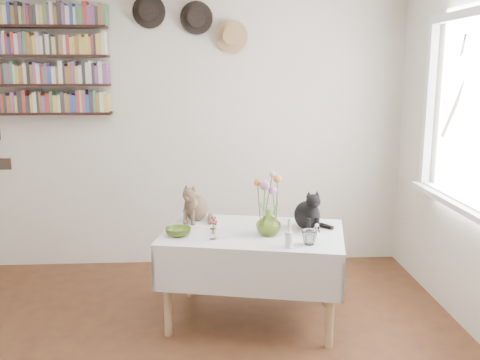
{
  "coord_description": "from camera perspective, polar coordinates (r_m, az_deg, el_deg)",
  "views": [
    {
      "loc": [
        0.23,
        -2.54,
        1.77
      ],
      "look_at": [
        0.44,
        0.92,
        1.05
      ],
      "focal_mm": 40.0,
      "sensor_mm": 36.0,
      "label": 1
    }
  ],
  "objects": [
    {
      "name": "flower_bouquet",
      "position": [
        3.6,
        3.07,
        -0.59
      ],
      "size": [
        0.17,
        0.12,
        0.39
      ],
      "color": "#4C7233",
      "rests_on": "flower_vase"
    },
    {
      "name": "drinking_glass",
      "position": [
        3.48,
        7.42,
        -6.08
      ],
      "size": [
        0.12,
        0.12,
        0.1
      ],
      "primitive_type": "imported",
      "rotation": [
        0.0,
        0.0,
        -0.14
      ],
      "color": "white",
      "rests_on": "dining_table"
    },
    {
      "name": "bookshelf_unit",
      "position": [
        4.89,
        -19.76,
        11.9
      ],
      "size": [
        1.0,
        0.16,
        0.91
      ],
      "color": "black",
      "rests_on": "room"
    },
    {
      "name": "tabby_cat",
      "position": [
        3.99,
        -4.71,
        -2.26
      ],
      "size": [
        0.28,
        0.31,
        0.29
      ],
      "primitive_type": null,
      "rotation": [
        0.0,
        0.0,
        -0.45
      ],
      "color": "olive",
      "rests_on": "dining_table"
    },
    {
      "name": "berry_jar",
      "position": [
        3.56,
        -2.92,
        -5.09
      ],
      "size": [
        0.04,
        0.04,
        0.18
      ],
      "color": "white",
      "rests_on": "dining_table"
    },
    {
      "name": "room",
      "position": [
        2.6,
        -8.49,
        0.08
      ],
      "size": [
        4.08,
        4.58,
        2.58
      ],
      "color": "brown",
      "rests_on": "ground"
    },
    {
      "name": "porcelain_figurine",
      "position": [
        3.68,
        8.18,
        -5.32
      ],
      "size": [
        0.04,
        0.04,
        0.08
      ],
      "color": "white",
      "rests_on": "dining_table"
    },
    {
      "name": "candlestick",
      "position": [
        3.4,
        5.26,
        -6.2
      ],
      "size": [
        0.05,
        0.05,
        0.19
      ],
      "color": "white",
      "rests_on": "dining_table"
    },
    {
      "name": "wall_hats",
      "position": [
        4.75,
        -5.09,
        16.47
      ],
      "size": [
        0.98,
        0.09,
        0.48
      ],
      "color": "black",
      "rests_on": "room"
    },
    {
      "name": "dining_table",
      "position": [
        3.8,
        1.43,
        -7.85
      ],
      "size": [
        1.37,
        1.04,
        0.66
      ],
      "color": "white",
      "rests_on": "room"
    },
    {
      "name": "window",
      "position": [
        3.79,
        23.89,
        5.05
      ],
      "size": [
        0.12,
        1.52,
        1.32
      ],
      "color": "white",
      "rests_on": "room"
    },
    {
      "name": "flower_vase",
      "position": [
        3.65,
        3.05,
        -4.55
      ],
      "size": [
        0.21,
        0.21,
        0.18
      ],
      "primitive_type": "imported",
      "rotation": [
        0.0,
        0.0,
        -0.29
      ],
      "color": "#A4C34D",
      "rests_on": "dining_table"
    },
    {
      "name": "green_bowl",
      "position": [
        3.66,
        -6.61,
        -5.53
      ],
      "size": [
        0.21,
        0.21,
        0.05
      ],
      "primitive_type": "imported",
      "rotation": [
        0.0,
        0.0,
        -0.27
      ],
      "color": "#A4C34D",
      "rests_on": "dining_table"
    },
    {
      "name": "black_cat",
      "position": [
        3.81,
        7.19,
        -2.96
      ],
      "size": [
        0.24,
        0.29,
        0.3
      ],
      "primitive_type": null,
      "rotation": [
        0.0,
        0.0,
        0.17
      ],
      "color": "black",
      "rests_on": "dining_table"
    }
  ]
}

